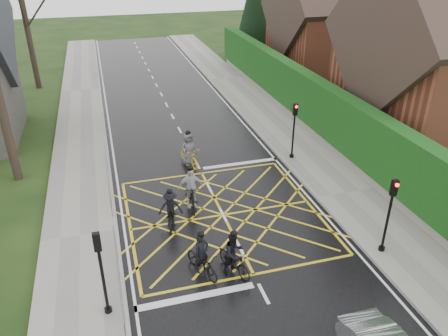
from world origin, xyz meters
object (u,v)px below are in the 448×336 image
cyclist_rear (202,260)px  cyclist_lead (189,153)px  cyclist_front (191,192)px  cyclist_mid (171,212)px  cyclist_back (234,257)px

cyclist_rear → cyclist_lead: (1.34, 8.51, 0.10)m
cyclist_rear → cyclist_front: 4.43m
cyclist_mid → cyclist_lead: cyclist_lead is taller
cyclist_lead → cyclist_rear: bearing=-112.3°
cyclist_back → cyclist_front: (-0.54, 4.69, 0.10)m
cyclist_mid → cyclist_lead: 5.56m
cyclist_lead → cyclist_back: bearing=-104.9°
cyclist_front → cyclist_lead: 4.20m
cyclist_rear → cyclist_mid: cyclist_rear is taller
cyclist_rear → cyclist_front: size_ratio=0.89×
cyclist_mid → cyclist_rear: bearing=-68.7°
cyclist_back → cyclist_lead: 8.82m
cyclist_lead → cyclist_mid: bearing=-123.1°
cyclist_rear → cyclist_lead: 8.62m
cyclist_front → cyclist_lead: size_ratio=1.02×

